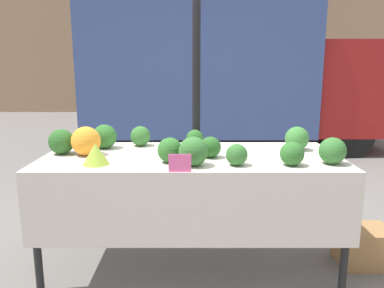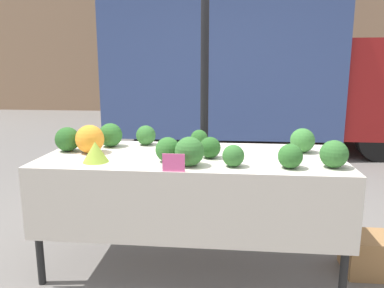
% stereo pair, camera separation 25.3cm
% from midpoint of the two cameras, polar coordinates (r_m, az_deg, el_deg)
% --- Properties ---
extents(ground_plane, '(40.00, 40.00, 0.00)m').
position_cam_midpoint_polar(ground_plane, '(2.98, 2.55, -17.47)').
color(ground_plane, slate).
extents(building_facade, '(16.00, 0.60, 5.68)m').
position_cam_midpoint_polar(building_facade, '(12.51, 5.32, 18.05)').
color(building_facade, '#9E7A5B').
rests_on(building_facade, ground_plane).
extents(tent_pole, '(0.07, 0.07, 2.78)m').
position_cam_midpoint_polar(tent_pole, '(3.25, 4.20, 10.58)').
color(tent_pole, black).
rests_on(tent_pole, ground_plane).
extents(parked_truck, '(5.27, 2.11, 2.47)m').
position_cam_midpoint_polar(parked_truck, '(6.85, 10.26, 10.35)').
color(parked_truck, '#384C84').
rests_on(parked_truck, ground_plane).
extents(market_table, '(2.09, 0.91, 0.83)m').
position_cam_midpoint_polar(market_table, '(2.63, 2.62, -4.06)').
color(market_table, beige).
rests_on(market_table, ground_plane).
extents(orange_cauliflower, '(0.21, 0.21, 0.21)m').
position_cam_midpoint_polar(orange_cauliflower, '(2.78, -12.81, 0.71)').
color(orange_cauliflower, orange).
rests_on(orange_cauliflower, market_table).
extents(romanesco_head, '(0.17, 0.17, 0.14)m').
position_cam_midpoint_polar(romanesco_head, '(2.51, -11.73, -1.21)').
color(romanesco_head, '#93B238').
rests_on(romanesco_head, market_table).
extents(broccoli_head_0, '(0.13, 0.13, 0.13)m').
position_cam_midpoint_polar(broccoli_head_0, '(2.94, 3.56, 0.86)').
color(broccoli_head_0, '#285B23').
rests_on(broccoli_head_0, market_table).
extents(broccoli_head_1, '(0.19, 0.19, 0.19)m').
position_cam_midpoint_polar(broccoli_head_1, '(2.97, -9.97, 1.34)').
color(broccoli_head_1, '#2D6628').
rests_on(broccoli_head_1, market_table).
extents(broccoli_head_2, '(0.16, 0.16, 0.16)m').
position_cam_midpoint_polar(broccoli_head_2, '(3.01, -4.66, 1.32)').
color(broccoli_head_2, '#336B2D').
rests_on(broccoli_head_2, market_table).
extents(broccoli_head_3, '(0.17, 0.17, 0.17)m').
position_cam_midpoint_polar(broccoli_head_3, '(2.46, -0.77, -0.89)').
color(broccoli_head_3, '#2D6628').
rests_on(broccoli_head_3, market_table).
extents(broccoli_head_4, '(0.18, 0.18, 0.18)m').
position_cam_midpoint_polar(broccoli_head_4, '(2.89, 18.92, 0.50)').
color(broccoli_head_4, '#387533').
rests_on(broccoli_head_4, market_table).
extents(broccoli_head_5, '(0.18, 0.18, 0.18)m').
position_cam_midpoint_polar(broccoli_head_5, '(2.88, -16.10, 0.68)').
color(broccoli_head_5, '#285B23').
rests_on(broccoli_head_5, market_table).
extents(broccoli_head_6, '(0.17, 0.17, 0.17)m').
position_cam_midpoint_polar(broccoli_head_6, '(2.53, 23.55, -1.44)').
color(broccoli_head_6, '#336B2D').
rests_on(broccoli_head_6, market_table).
extents(broccoli_head_7, '(0.15, 0.15, 0.15)m').
position_cam_midpoint_polar(broccoli_head_7, '(2.42, 17.69, -1.80)').
color(broccoli_head_7, '#2D6628').
rests_on(broccoli_head_7, market_table).
extents(broccoli_head_8, '(0.14, 0.14, 0.14)m').
position_cam_midpoint_polar(broccoli_head_8, '(2.38, 9.37, -1.82)').
color(broccoli_head_8, '#336B2D').
rests_on(broccoli_head_8, market_table).
extents(broccoli_head_9, '(0.19, 0.19, 0.19)m').
position_cam_midpoint_polar(broccoli_head_9, '(2.36, 2.67, -1.18)').
color(broccoli_head_9, '#336B2D').
rests_on(broccoli_head_9, market_table).
extents(broccoli_head_10, '(0.15, 0.15, 0.15)m').
position_cam_midpoint_polar(broccoli_head_10, '(2.58, 5.59, -0.57)').
color(broccoli_head_10, '#285B23').
rests_on(broccoli_head_10, market_table).
extents(price_sign, '(0.14, 0.01, 0.11)m').
position_cam_midpoint_polar(price_sign, '(2.23, 0.41, -2.91)').
color(price_sign, '#F45B9E').
rests_on(price_sign, market_table).
extents(produce_crate, '(0.38, 0.31, 0.28)m').
position_cam_midpoint_polar(produce_crate, '(3.11, 27.91, -14.68)').
color(produce_crate, '#9E7042').
rests_on(produce_crate, ground_plane).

